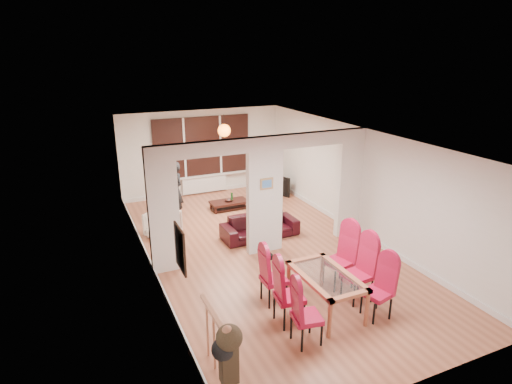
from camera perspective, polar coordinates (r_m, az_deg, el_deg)
floor at (r=9.73m, az=1.11°, el=-7.75°), size 5.00×9.00×0.01m
room_walls at (r=9.23m, az=1.16°, el=-0.50°), size 5.00×9.00×2.60m
divider_wall at (r=9.23m, az=1.16°, el=-0.50°), size 5.00×0.18×2.60m
bay_window_blinds at (r=13.19m, az=-7.14°, el=6.07°), size 3.00×0.08×1.80m
radiator at (r=13.46m, az=-6.89°, el=1.04°), size 1.40×0.08×0.50m
pendant_light at (r=12.09m, az=-4.27°, el=8.18°), size 0.36×0.36×0.36m
stair_newel at (r=6.19m, az=-5.47°, el=-18.95°), size 0.40×1.20×1.10m
wall_poster at (r=6.25m, az=-10.09°, el=-7.46°), size 0.04×0.52×0.67m
pillar_photo at (r=9.06m, az=1.43°, el=1.11°), size 0.30×0.03×0.25m
dining_table at (r=7.64m, az=9.24°, el=-13.05°), size 0.81×1.44×0.68m
dining_chair_la at (r=6.75m, az=6.81°, el=-15.70°), size 0.48×0.48×1.05m
dining_chair_lb at (r=7.15m, az=4.49°, el=-13.20°), size 0.50×0.50×1.11m
dining_chair_lc at (r=7.67m, az=2.41°, el=-11.06°), size 0.43×0.43×1.04m
dining_chair_ra at (r=7.55m, az=15.87°, el=-12.35°), size 0.51×0.51×1.04m
dining_chair_rb at (r=7.91m, az=13.42°, el=-10.20°), size 0.51×0.51×1.14m
dining_chair_rc at (r=8.26m, az=10.98°, el=-8.63°), size 0.57×0.57×1.17m
sofa at (r=10.30m, az=0.52°, el=-4.58°), size 1.85×0.76×0.54m
armchair at (r=10.55m, az=-12.35°, el=-4.19°), size 0.96×0.96×0.63m
person at (r=11.48m, az=-10.70°, el=0.21°), size 0.64×0.51×1.53m
television at (r=13.25m, az=2.44°, el=0.92°), size 1.06×0.50×0.62m
coffee_table at (r=12.12m, az=-3.61°, el=-1.74°), size 1.12×0.70×0.24m
bottle at (r=12.05m, az=-3.24°, el=-0.61°), size 0.06×0.06×0.25m
bowl at (r=12.05m, az=-3.65°, el=-1.13°), size 0.21×0.21×0.05m
shoes at (r=9.36m, az=1.37°, el=-8.54°), size 0.24×0.26×0.10m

